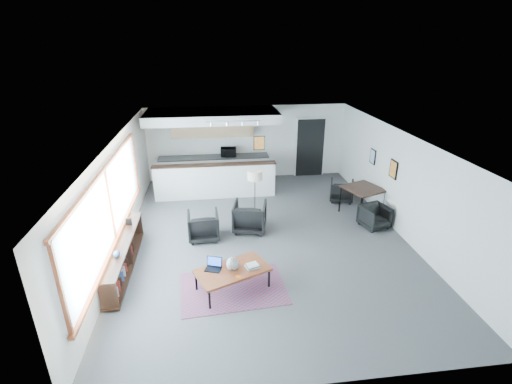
{
  "coord_description": "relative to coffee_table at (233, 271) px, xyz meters",
  "views": [
    {
      "loc": [
        -1.28,
        -8.32,
        4.75
      ],
      "look_at": [
        -0.19,
        0.4,
        1.09
      ],
      "focal_mm": 26.0,
      "sensor_mm": 36.0,
      "label": 1
    }
  ],
  "objects": [
    {
      "name": "room",
      "position": [
        0.97,
        2.06,
        0.87
      ],
      "size": [
        7.02,
        9.02,
        2.62
      ],
      "color": "#4D4D50",
      "rests_on": "ground"
    },
    {
      "name": "window",
      "position": [
        -2.49,
        1.16,
        1.02
      ],
      "size": [
        0.1,
        5.95,
        1.66
      ],
      "color": "#8CBFFF",
      "rests_on": "room"
    },
    {
      "name": "console",
      "position": [
        -2.33,
        1.01,
        -0.11
      ],
      "size": [
        0.35,
        3.0,
        0.8
      ],
      "color": "black",
      "rests_on": "floor"
    },
    {
      "name": "kitchenette",
      "position": [
        -0.23,
        5.77,
        0.95
      ],
      "size": [
        4.2,
        1.96,
        2.6
      ],
      "color": "white",
      "rests_on": "floor"
    },
    {
      "name": "doorway",
      "position": [
        3.27,
        6.48,
        0.64
      ],
      "size": [
        1.1,
        0.12,
        2.15
      ],
      "color": "black",
      "rests_on": "room"
    },
    {
      "name": "track_light",
      "position": [
        0.38,
        4.26,
        2.1
      ],
      "size": [
        1.6,
        0.07,
        0.15
      ],
      "color": "silver",
      "rests_on": "room"
    },
    {
      "name": "wall_art_lower",
      "position": [
        4.44,
        2.46,
        1.12
      ],
      "size": [
        0.03,
        0.38,
        0.48
      ],
      "color": "black",
      "rests_on": "room"
    },
    {
      "name": "wall_art_upper",
      "position": [
        4.44,
        3.76,
        1.07
      ],
      "size": [
        0.03,
        0.34,
        0.44
      ],
      "color": "black",
      "rests_on": "room"
    },
    {
      "name": "kilim_rug",
      "position": [
        0.0,
        0.0,
        -0.43
      ],
      "size": [
        2.22,
        1.59,
        0.01
      ],
      "rotation": [
        0.0,
        0.0,
        0.07
      ],
      "color": "#63344D",
      "rests_on": "floor"
    },
    {
      "name": "coffee_table",
      "position": [
        0.0,
        0.0,
        0.0
      ],
      "size": [
        1.62,
        1.28,
        0.47
      ],
      "rotation": [
        0.0,
        0.0,
        0.41
      ],
      "color": "brown",
      "rests_on": "floor"
    },
    {
      "name": "laptop",
      "position": [
        -0.37,
        0.1,
        0.1
      ],
      "size": [
        0.38,
        0.34,
        0.22
      ],
      "rotation": [
        0.0,
        0.0,
        -0.33
      ],
      "color": "black",
      "rests_on": "coffee_table"
    },
    {
      "name": "ceramic_pot",
      "position": [
        0.01,
        -0.01,
        0.17
      ],
      "size": [
        0.27,
        0.27,
        0.27
      ],
      "rotation": [
        0.0,
        0.0,
        -0.07
      ],
      "color": "gray",
      "rests_on": "coffee_table"
    },
    {
      "name": "book_stack",
      "position": [
        0.4,
        0.02,
        0.07
      ],
      "size": [
        0.33,
        0.29,
        0.08
      ],
      "rotation": [
        0.0,
        0.0,
        0.33
      ],
      "color": "silver",
      "rests_on": "coffee_table"
    },
    {
      "name": "coaster",
      "position": [
        0.1,
        -0.26,
        0.04
      ],
      "size": [
        0.09,
        0.09,
        0.01
      ],
      "rotation": [
        0.0,
        0.0,
        -0.04
      ],
      "color": "#E5590C",
      "rests_on": "coffee_table"
    },
    {
      "name": "armchair_left",
      "position": [
        -0.6,
        2.17,
        -0.04
      ],
      "size": [
        0.79,
        0.74,
        0.78
      ],
      "primitive_type": "imported",
      "rotation": [
        0.0,
        0.0,
        3.18
      ],
      "color": "black",
      "rests_on": "floor"
    },
    {
      "name": "armchair_right",
      "position": [
        0.62,
        2.47,
        -0.0
      ],
      "size": [
        0.98,
        0.94,
        0.86
      ],
      "primitive_type": "imported",
      "rotation": [
        0.0,
        0.0,
        2.92
      ],
      "color": "black",
      "rests_on": "floor"
    },
    {
      "name": "floor_lamp",
      "position": [
        0.84,
        3.15,
        0.81
      ],
      "size": [
        0.48,
        0.48,
        1.43
      ],
      "rotation": [
        0.0,
        0.0,
        -0.18
      ],
      "color": "black",
      "rests_on": "floor"
    },
    {
      "name": "dining_table",
      "position": [
        3.93,
        3.02,
        0.32
      ],
      "size": [
        1.26,
        1.26,
        0.82
      ],
      "rotation": [
        0.0,
        0.0,
        0.38
      ],
      "color": "black",
      "rests_on": "floor"
    },
    {
      "name": "dining_chair_near",
      "position": [
        3.97,
        2.2,
        -0.14
      ],
      "size": [
        0.7,
        0.67,
        0.59
      ],
      "primitive_type": "imported",
      "rotation": [
        0.0,
        0.0,
        0.29
      ],
      "color": "black",
      "rests_on": "floor"
    },
    {
      "name": "dining_chair_far",
      "position": [
        3.69,
        4.04,
        -0.13
      ],
      "size": [
        0.74,
        0.72,
        0.61
      ],
      "primitive_type": "imported",
      "rotation": [
        0.0,
        0.0,
        2.81
      ],
      "color": "black",
      "rests_on": "floor"
    },
    {
      "name": "microwave",
      "position": [
        0.29,
        6.21,
        0.68
      ],
      "size": [
        0.55,
        0.32,
        0.36
      ],
      "primitive_type": "imported",
      "rotation": [
        0.0,
        0.0,
        -0.06
      ],
      "color": "black",
      "rests_on": "kitchenette"
    }
  ]
}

